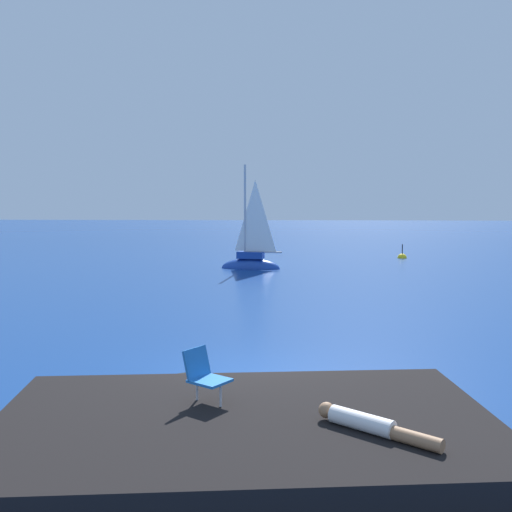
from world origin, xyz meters
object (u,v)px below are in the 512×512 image
beach_chair (204,373)px  marker_buoy (402,258)px  sailboat_near (251,262)px  person_sunbather (370,424)px

beach_chair → marker_buoy: beach_chair is taller
marker_buoy → sailboat_near: bearing=-148.1°
person_sunbather → beach_chair: bearing=-166.6°
sailboat_near → person_sunbather: size_ratio=4.01×
sailboat_near → person_sunbather: bearing=105.6°
sailboat_near → marker_buoy: (8.90, 5.53, -0.31)m
beach_chair → marker_buoy: bearing=107.4°
beach_chair → person_sunbather: bearing=10.2°
beach_chair → sailboat_near: bearing=125.8°
marker_buoy → beach_chair: bearing=-107.0°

